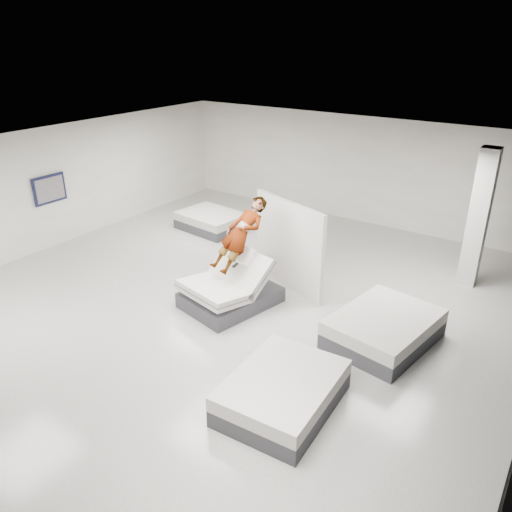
% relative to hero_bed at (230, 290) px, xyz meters
% --- Properties ---
extents(room, '(14.00, 14.04, 3.20)m').
position_rel_hero_bed_xyz_m(room, '(-0.02, -0.51, 1.24)').
color(room, beige).
rests_on(room, ground).
extents(hero_bed, '(1.82, 2.18, 1.23)m').
position_rel_hero_bed_xyz_m(hero_bed, '(0.00, 0.00, 0.00)').
color(hero_bed, '#3C3C41').
rests_on(hero_bed, floor).
extents(person, '(1.00, 1.78, 1.45)m').
position_rel_hero_bed_xyz_m(person, '(0.07, 0.32, 0.89)').
color(person, slate).
rests_on(person, hero_bed).
extents(remote, '(0.08, 0.15, 0.08)m').
position_rel_hero_bed_xyz_m(remote, '(0.21, -0.07, 0.66)').
color(remote, black).
rests_on(remote, person).
extents(divider_panel, '(2.17, 0.87, 2.07)m').
position_rel_hero_bed_xyz_m(divider_panel, '(0.59, 1.44, 0.67)').
color(divider_panel, silver).
rests_on(divider_panel, floor).
extents(flat_bed_right_far, '(1.86, 2.29, 0.57)m').
position_rel_hero_bed_xyz_m(flat_bed_right_far, '(3.26, 0.51, -0.08)').
color(flat_bed_right_far, '#3C3C41').
rests_on(flat_bed_right_far, floor).
extents(flat_bed_right_near, '(1.59, 2.06, 0.55)m').
position_rel_hero_bed_xyz_m(flat_bed_right_near, '(2.62, -2.11, -0.09)').
color(flat_bed_right_near, '#3C3C41').
rests_on(flat_bed_right_near, floor).
extents(flat_bed_left_far, '(1.98, 1.58, 0.51)m').
position_rel_hero_bed_xyz_m(flat_bed_left_far, '(-3.20, 3.33, -0.11)').
color(flat_bed_left_far, '#3C3C41').
rests_on(flat_bed_left_far, floor).
extents(column, '(0.40, 0.40, 3.20)m').
position_rel_hero_bed_xyz_m(column, '(3.98, 3.99, 1.24)').
color(column, silver).
rests_on(column, floor).
extents(wall_poster, '(0.06, 0.95, 0.75)m').
position_rel_hero_bed_xyz_m(wall_poster, '(-5.95, -0.01, 1.24)').
color(wall_poster, black).
rests_on(wall_poster, wall_left).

